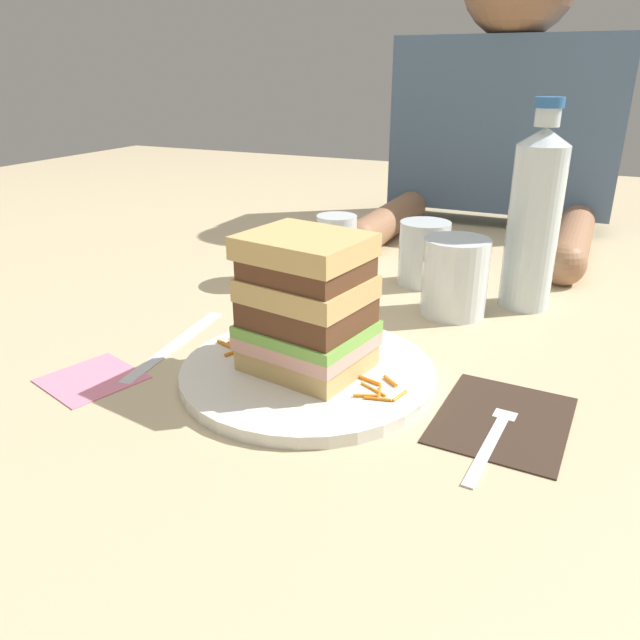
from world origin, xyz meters
The scene contains 29 objects.
ground_plane centered at (0.00, 0.00, 0.00)m, with size 3.00×3.00×0.00m, color #C6B289.
main_plate centered at (0.02, -0.02, 0.01)m, with size 0.26×0.26×0.01m, color white.
sandwich centered at (0.02, -0.02, 0.08)m, with size 0.13×0.12×0.14m.
carrot_shred_0 centered at (-0.07, -0.01, 0.01)m, with size 0.00×0.00×0.03m, color orange.
carrot_shred_1 centered at (-0.07, 0.01, 0.01)m, with size 0.00×0.00×0.03m, color orange.
carrot_shred_2 centered at (-0.08, -0.01, 0.01)m, with size 0.00×0.00×0.03m, color orange.
carrot_shred_3 centered at (-0.08, 0.01, 0.01)m, with size 0.00×0.00×0.03m, color orange.
carrot_shred_4 centered at (-0.05, -0.01, 0.01)m, with size 0.00×0.00×0.03m, color orange.
carrot_shred_5 centered at (-0.06, 0.01, 0.01)m, with size 0.00×0.00×0.03m, color orange.
carrot_shred_6 centered at (-0.07, 0.01, 0.01)m, with size 0.00×0.00×0.02m, color orange.
carrot_shred_7 centered at (-0.08, 0.00, 0.01)m, with size 0.00×0.00×0.02m, color orange.
carrot_shred_8 centered at (-0.07, -0.02, 0.01)m, with size 0.00×0.00×0.02m, color orange.
carrot_shred_9 centered at (0.11, -0.01, 0.01)m, with size 0.00×0.00×0.02m, color orange.
carrot_shred_10 centered at (0.11, -0.05, 0.01)m, with size 0.00×0.00×0.02m, color orange.
carrot_shred_11 centered at (0.10, -0.04, 0.01)m, with size 0.00×0.00×0.03m, color orange.
carrot_shred_12 centered at (0.12, -0.04, 0.01)m, with size 0.00×0.00×0.02m, color orange.
carrot_shred_13 centered at (0.09, -0.05, 0.01)m, with size 0.00×0.00×0.02m, color orange.
carrot_shred_14 centered at (0.10, -0.03, 0.01)m, with size 0.00×0.00×0.03m, color orange.
carrot_shred_15 centered at (0.09, -0.02, 0.01)m, with size 0.00×0.00×0.03m, color orange.
napkin_dark centered at (0.21, -0.02, 0.00)m, with size 0.11×0.14×0.00m, color #38281E.
fork centered at (0.21, -0.04, 0.00)m, with size 0.03×0.17×0.00m.
knife centered at (-0.15, -0.01, 0.00)m, with size 0.04×0.20×0.00m.
juice_glass centered at (0.11, 0.22, 0.04)m, with size 0.08×0.08×0.10m.
water_bottle centered at (0.19, 0.29, 0.12)m, with size 0.06×0.06×0.26m.
empty_tumbler_0 centered at (-0.10, 0.33, 0.04)m, with size 0.06×0.06×0.08m, color silver.
empty_tumbler_1 centered at (0.04, 0.32, 0.05)m, with size 0.07×0.07×0.09m, color silver.
empty_tumbler_2 centered at (-0.16, 0.24, 0.04)m, with size 0.08×0.08×0.07m, color silver.
napkin_pink centered at (-0.18, -0.11, 0.00)m, with size 0.09×0.09×0.00m, color pink.
diner_across centered at (0.07, 0.74, 0.26)m, with size 0.43×0.49×0.55m.
Camera 1 is at (0.26, -0.51, 0.29)m, focal length 34.29 mm.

